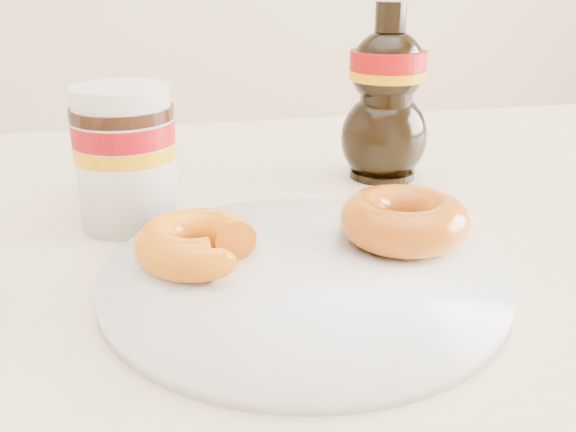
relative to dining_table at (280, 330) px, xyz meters
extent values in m
cube|color=beige|center=(0.00, 0.00, 0.06)|extent=(1.40, 0.90, 0.04)
cylinder|color=#C6B28C|center=(0.62, 0.37, -0.31)|extent=(0.06, 0.06, 0.71)
cylinder|color=white|center=(0.00, -0.08, 0.09)|extent=(0.29, 0.29, 0.01)
torus|color=white|center=(0.00, -0.08, 0.09)|extent=(0.29, 0.29, 0.01)
torus|color=orange|center=(-0.07, -0.05, 0.11)|extent=(0.09, 0.09, 0.03)
torus|color=#B0430B|center=(0.09, -0.05, 0.12)|extent=(0.13, 0.13, 0.04)
cylinder|color=white|center=(-0.12, 0.08, 0.13)|extent=(0.09, 0.09, 0.10)
cylinder|color=maroon|center=(-0.12, 0.08, 0.17)|extent=(0.09, 0.09, 0.02)
cylinder|color=#D89905|center=(-0.12, 0.08, 0.15)|extent=(0.09, 0.09, 0.01)
cylinder|color=black|center=(-0.12, 0.08, 0.18)|extent=(0.09, 0.09, 0.01)
cylinder|color=white|center=(-0.12, 0.08, 0.20)|extent=(0.08, 0.08, 0.02)
cylinder|color=black|center=(-0.13, 0.16, 0.12)|extent=(0.05, 0.05, 0.07)
cylinder|color=beige|center=(-0.13, 0.16, 0.12)|extent=(0.05, 0.05, 0.03)
cylinder|color=black|center=(-0.13, 0.16, 0.16)|extent=(0.05, 0.05, 0.01)
camera|label=1|loc=(-0.10, -0.48, 0.30)|focal=40.00mm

